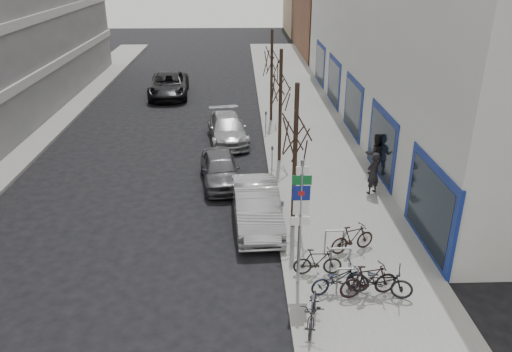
{
  "coord_description": "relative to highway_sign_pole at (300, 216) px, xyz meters",
  "views": [
    {
      "loc": [
        0.69,
        -12.59,
        9.32
      ],
      "look_at": [
        1.26,
        3.91,
        2.0
      ],
      "focal_mm": 35.0,
      "sensor_mm": 36.0,
      "label": 1
    }
  ],
  "objects": [
    {
      "name": "meter_back",
      "position": [
        -0.25,
        14.01,
        -1.54
      ],
      "size": [
        0.1,
        0.08,
        1.27
      ],
      "color": "gray",
      "rests_on": "sidewalk_east"
    },
    {
      "name": "bike_far_inner",
      "position": [
        2.02,
        1.72,
        -1.81
      ],
      "size": [
        1.72,
        1.04,
        1.0
      ],
      "primitive_type": "imported",
      "rotation": [
        0.0,
        0.0,
        1.93
      ],
      "color": "black",
      "rests_on": "sidewalk_east"
    },
    {
      "name": "ground",
      "position": [
        -2.4,
        0.01,
        -2.46
      ],
      "size": [
        120.0,
        120.0,
        0.0
      ],
      "primitive_type": "plane",
      "color": "black",
      "rests_on": "ground"
    },
    {
      "name": "sidewalk_east",
      "position": [
        2.1,
        10.01,
        -2.38
      ],
      "size": [
        5.0,
        70.0,
        0.15
      ],
      "primitive_type": "cube",
      "color": "slate",
      "rests_on": "ground"
    },
    {
      "name": "bike_mid_curb",
      "position": [
        1.12,
        -0.47,
        -1.78
      ],
      "size": [
        1.79,
        1.01,
        1.05
      ],
      "primitive_type": "imported",
      "rotation": [
        0.0,
        0.0,
        1.87
      ],
      "color": "black",
      "rests_on": "sidewalk_east"
    },
    {
      "name": "tree_far",
      "position": [
        0.2,
        16.51,
        1.65
      ],
      "size": [
        1.8,
        1.8,
        5.5
      ],
      "color": "black",
      "rests_on": "ground"
    },
    {
      "name": "tree_near",
      "position": [
        0.2,
        3.51,
        1.65
      ],
      "size": [
        1.8,
        1.8,
        5.5
      ],
      "color": "black",
      "rests_on": "ground"
    },
    {
      "name": "bike_far_curb",
      "position": [
        2.32,
        -0.68,
        -1.73
      ],
      "size": [
        1.97,
        1.09,
        1.15
      ],
      "primitive_type": "imported",
      "rotation": [
        0.0,
        0.0,
        1.28
      ],
      "color": "black",
      "rests_on": "sidewalk_east"
    },
    {
      "name": "tree_mid",
      "position": [
        0.2,
        10.01,
        1.65
      ],
      "size": [
        1.8,
        1.8,
        5.5
      ],
      "color": "black",
      "rests_on": "ground"
    },
    {
      "name": "parked_car_back",
      "position": [
        -2.37,
        13.26,
        -1.76
      ],
      "size": [
        2.55,
        5.02,
        1.4
      ],
      "primitive_type": "imported",
      "rotation": [
        0.0,
        0.0,
        0.13
      ],
      "color": "gray",
      "rests_on": "ground"
    },
    {
      "name": "parked_car_front",
      "position": [
        -1.12,
        3.92,
        -1.69
      ],
      "size": [
        1.9,
        4.75,
        1.54
      ],
      "primitive_type": "imported",
      "rotation": [
        0.0,
        0.0,
        0.06
      ],
      "color": "#AAA9AF",
      "rests_on": "ground"
    },
    {
      "name": "pedestrian_far",
      "position": [
        4.4,
        8.19,
        -1.34
      ],
      "size": [
        0.74,
        0.52,
        1.94
      ],
      "primitive_type": "imported",
      "rotation": [
        0.0,
        0.0,
        3.19
      ],
      "color": "black",
      "rests_on": "sidewalk_east"
    },
    {
      "name": "parked_car_mid",
      "position": [
        -2.6,
        7.72,
        -1.77
      ],
      "size": [
        2.14,
        4.22,
        1.38
      ],
      "primitive_type": "imported",
      "rotation": [
        0.0,
        0.0,
        0.13
      ],
      "color": "#4A4A4F",
      "rests_on": "ground"
    },
    {
      "name": "bike_near_right",
      "position": [
        1.97,
        -0.71,
        -1.76
      ],
      "size": [
        1.87,
        0.88,
        1.09
      ],
      "primitive_type": "imported",
      "rotation": [
        0.0,
        0.0,
        1.77
      ],
      "color": "black",
      "rests_on": "sidewalk_east"
    },
    {
      "name": "highway_sign_pole",
      "position": [
        0.0,
        0.0,
        0.0
      ],
      "size": [
        0.55,
        0.1,
        4.2
      ],
      "color": "gray",
      "rests_on": "ground"
    },
    {
      "name": "bike_rack",
      "position": [
        1.4,
        0.61,
        -1.8
      ],
      "size": [
        0.66,
        2.26,
        0.83
      ],
      "color": "gray",
      "rests_on": "sidewalk_east"
    },
    {
      "name": "lane_car",
      "position": [
        -6.76,
        22.95,
        -1.65
      ],
      "size": [
        3.02,
        5.96,
        1.61
      ],
      "primitive_type": "imported",
      "rotation": [
        0.0,
        0.0,
        0.06
      ],
      "color": "black",
      "rests_on": "ground"
    },
    {
      "name": "bike_mid_inner",
      "position": [
        0.65,
        0.41,
        -1.84
      ],
      "size": [
        1.55,
        0.48,
        0.94
      ],
      "primitive_type": "imported",
      "rotation": [
        0.0,
        0.0,
        1.56
      ],
      "color": "black",
      "rests_on": "sidewalk_east"
    },
    {
      "name": "bike_near_left",
      "position": [
        0.19,
        -1.88,
        -1.77
      ],
      "size": [
        0.92,
        1.85,
        1.08
      ],
      "primitive_type": "imported",
      "rotation": [
        0.0,
        0.0,
        -0.22
      ],
      "color": "black",
      "rests_on": "sidewalk_east"
    },
    {
      "name": "pedestrian_near",
      "position": [
        3.8,
        6.18,
        -1.4
      ],
      "size": [
        0.79,
        0.73,
        1.82
      ],
      "primitive_type": "imported",
      "rotation": [
        0.0,
        0.0,
        3.72
      ],
      "color": "black",
      "rests_on": "sidewalk_east"
    },
    {
      "name": "meter_front",
      "position": [
        -0.25,
        3.01,
        -1.54
      ],
      "size": [
        0.1,
        0.08,
        1.27
      ],
      "color": "gray",
      "rests_on": "sidewalk_east"
    },
    {
      "name": "brick_building_far",
      "position": [
        10.6,
        40.01,
        1.54
      ],
      "size": [
        12.0,
        14.0,
        8.0
      ],
      "primitive_type": "cube",
      "color": "brown",
      "rests_on": "ground"
    },
    {
      "name": "meter_mid",
      "position": [
        -0.25,
        8.51,
        -1.54
      ],
      "size": [
        0.1,
        0.08,
        1.27
      ],
      "color": "gray",
      "rests_on": "sidewalk_east"
    }
  ]
}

